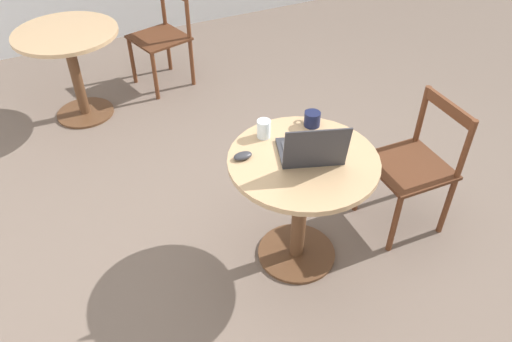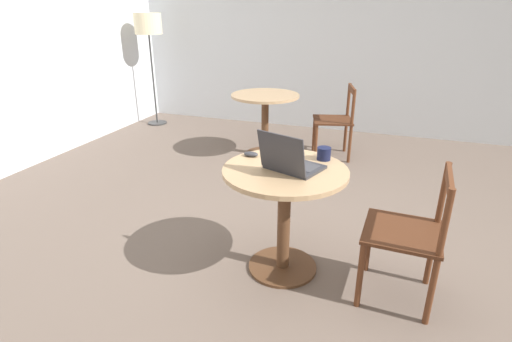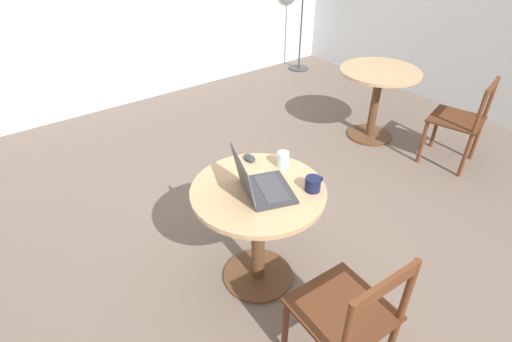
# 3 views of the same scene
# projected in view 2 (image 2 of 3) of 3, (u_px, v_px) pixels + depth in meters

# --- Properties ---
(ground_plane) EXTENTS (16.00, 16.00, 0.00)m
(ground_plane) POSITION_uv_depth(u_px,v_px,m) (293.00, 245.00, 3.02)
(ground_plane) COLOR #66564C
(wall_side) EXTENTS (0.06, 9.40, 2.70)m
(wall_side) POSITION_uv_depth(u_px,v_px,m) (358.00, 33.00, 5.32)
(wall_side) COLOR silver
(wall_side) RESTS_ON ground_plane
(cafe_table_near) EXTENTS (0.79, 0.79, 0.74)m
(cafe_table_near) POSITION_uv_depth(u_px,v_px,m) (285.00, 196.00, 2.55)
(cafe_table_near) COLOR #51331E
(cafe_table_near) RESTS_ON ground_plane
(cafe_table_mid) EXTENTS (0.79, 0.79, 0.74)m
(cafe_table_mid) POSITION_uv_depth(u_px,v_px,m) (265.00, 110.00, 4.67)
(cafe_table_mid) COLOR #51331E
(cafe_table_mid) RESTS_ON ground_plane
(chair_near_front) EXTENTS (0.45, 0.45, 0.84)m
(chair_near_front) POSITION_uv_depth(u_px,v_px,m) (410.00, 234.00, 2.32)
(chair_near_front) COLOR #562D19
(chair_near_front) RESTS_ON ground_plane
(chair_mid_front) EXTENTS (0.53, 0.53, 0.84)m
(chair_mid_front) POSITION_uv_depth(u_px,v_px,m) (336.00, 121.00, 4.65)
(chair_mid_front) COLOR #562D19
(chair_mid_front) RESTS_ON ground_plane
(floor_lamp) EXTENTS (0.38, 0.38, 1.59)m
(floor_lamp) POSITION_uv_depth(u_px,v_px,m) (148.00, 29.00, 5.64)
(floor_lamp) COLOR #333333
(floor_lamp) RESTS_ON ground_plane
(laptop) EXTENTS (0.39, 0.40, 0.26)m
(laptop) POSITION_uv_depth(u_px,v_px,m) (291.00, 162.00, 2.44)
(laptop) COLOR #2D2D33
(laptop) RESTS_ON cafe_table_near
(mouse) EXTENTS (0.06, 0.10, 0.03)m
(mouse) POSITION_uv_depth(u_px,v_px,m) (251.00, 154.00, 2.68)
(mouse) COLOR #2D2D33
(mouse) RESTS_ON cafe_table_near
(mug) EXTENTS (0.13, 0.09, 0.08)m
(mug) POSITION_uv_depth(u_px,v_px,m) (324.00, 153.00, 2.61)
(mug) COLOR #141938
(mug) RESTS_ON cafe_table_near
(drinking_glass) EXTENTS (0.08, 0.08, 0.10)m
(drinking_glass) POSITION_uv_depth(u_px,v_px,m) (282.00, 147.00, 2.72)
(drinking_glass) COLOR silver
(drinking_glass) RESTS_ON cafe_table_near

